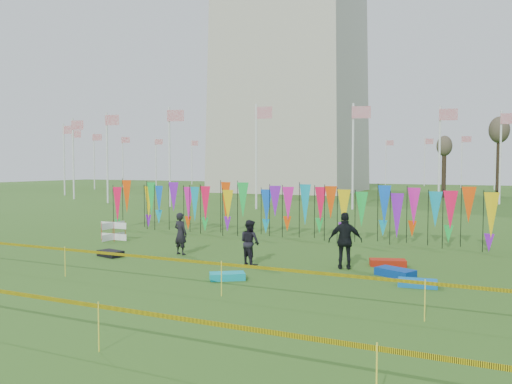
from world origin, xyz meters
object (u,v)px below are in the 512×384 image
at_px(box_kite, 114,231).
at_px(kite_bag_turquoise, 227,276).
at_px(kite_bag_teal, 418,283).
at_px(kite_bag_black, 111,253).
at_px(person_mid, 250,242).
at_px(kite_bag_red, 388,263).
at_px(person_left, 181,234).
at_px(person_right, 345,241).
at_px(kite_bag_blue, 395,272).

bearing_deg(box_kite, kite_bag_turquoise, -29.72).
bearing_deg(kite_bag_teal, kite_bag_black, 179.68).
relative_size(person_mid, kite_bag_red, 1.31).
xyz_separation_m(person_left, person_right, (6.22, 0.01, 0.12)).
bearing_deg(box_kite, kite_bag_black, -50.75).
relative_size(box_kite, kite_bag_black, 0.87).
height_order(kite_bag_black, kite_bag_teal, kite_bag_black).
height_order(kite_bag_turquoise, kite_bag_blue, kite_bag_blue).
height_order(person_left, kite_bag_teal, person_left).
distance_m(person_mid, kite_bag_black, 5.37).
height_order(box_kite, person_left, person_left).
height_order(kite_bag_turquoise, kite_bag_teal, kite_bag_turquoise).
xyz_separation_m(person_left, kite_bag_black, (-2.10, -1.41, -0.68)).
relative_size(kite_bag_turquoise, kite_bag_blue, 0.91).
xyz_separation_m(person_right, kite_bag_red, (1.15, 1.08, -0.80)).
bearing_deg(kite_bag_blue, person_left, 176.94).
bearing_deg(kite_bag_red, kite_bag_blue, -72.15).
relative_size(box_kite, person_right, 0.45).
bearing_deg(box_kite, kite_bag_red, -3.32).
bearing_deg(person_right, kite_bag_black, -8.27).
distance_m(kite_bag_blue, kite_bag_black, 10.01).
bearing_deg(kite_bag_turquoise, person_right, 46.94).
height_order(box_kite, kite_bag_teal, box_kite).
height_order(kite_bag_blue, kite_bag_black, kite_bag_blue).
bearing_deg(person_mid, kite_bag_turquoise, 124.03).
relative_size(kite_bag_red, kite_bag_black, 1.24).
height_order(box_kite, kite_bag_turquoise, box_kite).
relative_size(box_kite, person_mid, 0.54).
xyz_separation_m(box_kite, person_left, (4.71, -1.80, 0.38)).
relative_size(person_mid, kite_bag_teal, 1.48).
height_order(kite_bag_blue, kite_bag_red, kite_bag_blue).
height_order(person_mid, kite_bag_black, person_mid).
relative_size(person_mid, kite_bag_black, 1.62).
distance_m(person_left, kite_bag_red, 7.49).
relative_size(box_kite, kite_bag_blue, 0.73).
bearing_deg(person_left, kite_bag_turquoise, 151.26).
bearing_deg(person_left, kite_bag_teal, -178.83).
distance_m(person_right, kite_bag_teal, 2.93).
relative_size(person_left, kite_bag_teal, 1.53).
xyz_separation_m(person_mid, person_right, (3.04, 0.71, 0.15)).
relative_size(kite_bag_black, kite_bag_teal, 0.91).
bearing_deg(person_right, person_mid, -4.79).
xyz_separation_m(kite_bag_blue, kite_bag_black, (-9.96, -0.99, -0.01)).
distance_m(person_right, kite_bag_blue, 1.87).
relative_size(kite_bag_blue, kite_bag_black, 1.19).
relative_size(kite_bag_blue, kite_bag_teal, 1.08).
relative_size(person_left, person_right, 0.86).
xyz_separation_m(kite_bag_turquoise, kite_bag_red, (3.87, 3.99, 0.01)).
height_order(box_kite, person_right, person_right).
height_order(box_kite, kite_bag_blue, box_kite).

